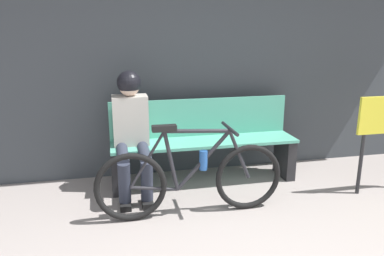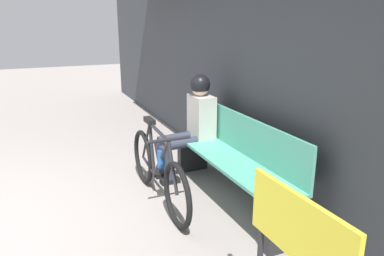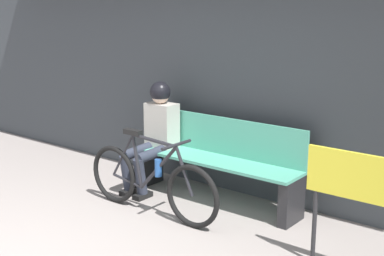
{
  "view_description": "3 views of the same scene",
  "coord_description": "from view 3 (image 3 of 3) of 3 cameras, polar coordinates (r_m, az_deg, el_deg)",
  "views": [
    {
      "loc": [
        -0.68,
        -1.06,
        1.58
      ],
      "look_at": [
        0.03,
        2.15,
        0.7
      ],
      "focal_mm": 35.0,
      "sensor_mm": 36.0,
      "label": 1
    },
    {
      "loc": [
        3.26,
        0.77,
        1.79
      ],
      "look_at": [
        0.09,
        2.16,
        0.78
      ],
      "focal_mm": 35.0,
      "sensor_mm": 36.0,
      "label": 2
    },
    {
      "loc": [
        3.34,
        -1.77,
        2.04
      ],
      "look_at": [
        0.18,
        2.22,
        0.83
      ],
      "focal_mm": 50.0,
      "sensor_mm": 36.0,
      "label": 3
    }
  ],
  "objects": [
    {
      "name": "storefront_wall",
      "position": [
        5.79,
        3.04,
        9.58
      ],
      "size": [
        12.0,
        0.56,
        3.2
      ],
      "color": "#3D4247",
      "rests_on": "ground_plane"
    },
    {
      "name": "park_bench_near",
      "position": [
        5.56,
        2.69,
        -3.6
      ],
      "size": [
        1.91,
        0.42,
        0.87
      ],
      "color": "#51A88E",
      "rests_on": "ground_plane"
    },
    {
      "name": "bicycle",
      "position": [
        5.24,
        -4.43,
        -5.7
      ],
      "size": [
        1.64,
        0.4,
        0.82
      ],
      "color": "black",
      "rests_on": "ground_plane"
    },
    {
      "name": "person_seated",
      "position": [
        5.85,
        -3.95,
        -0.04
      ],
      "size": [
        0.34,
        0.66,
        1.2
      ],
      "color": "#2D3342",
      "rests_on": "ground_plane"
    },
    {
      "name": "signboard",
      "position": [
        4.16,
        16.98,
        -5.96
      ],
      "size": [
        0.76,
        0.04,
        0.97
      ],
      "color": "#232326",
      "rests_on": "ground_plane"
    }
  ]
}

